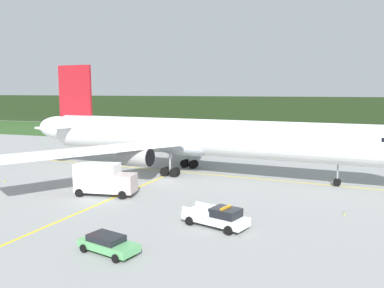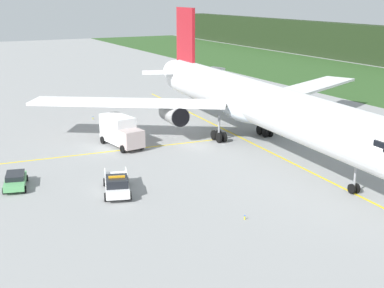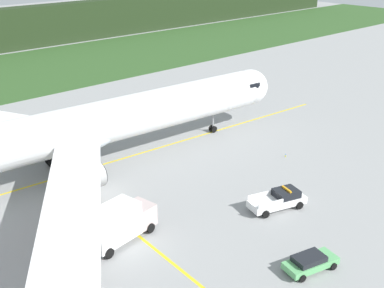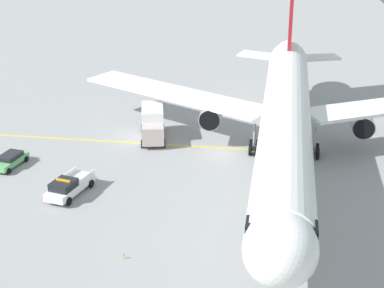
{
  "view_description": "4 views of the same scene",
  "coord_description": "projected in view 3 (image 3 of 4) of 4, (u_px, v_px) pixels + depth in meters",
  "views": [
    {
      "loc": [
        19.88,
        -44.81,
        11.52
      ],
      "look_at": [
        1.49,
        6.68,
        4.08
      ],
      "focal_mm": 37.13,
      "sensor_mm": 36.0,
      "label": 1
    },
    {
      "loc": [
        55.01,
        -28.59,
        17.32
      ],
      "look_at": [
        6.64,
        -3.82,
        2.3
      ],
      "focal_mm": 51.1,
      "sensor_mm": 36.0,
      "label": 2
    },
    {
      "loc": [
        -23.44,
        -38.98,
        24.25
      ],
      "look_at": [
        7.39,
        -5.05,
        5.12
      ],
      "focal_mm": 46.03,
      "sensor_mm": 36.0,
      "label": 3
    },
    {
      "loc": [
        61.75,
        2.19,
        26.5
      ],
      "look_at": [
        8.71,
        -2.36,
        4.58
      ],
      "focal_mm": 58.44,
      "sensor_mm": 36.0,
      "label": 4
    }
  ],
  "objects": [
    {
      "name": "ground",
      "position": [
        106.0,
        195.0,
        50.51
      ],
      "size": [
        320.0,
        320.0,
        0.0
      ],
      "primitive_type": "plane",
      "color": "gray"
    },
    {
      "name": "taxiway_centerline_spur",
      "position": [
        175.0,
        265.0,
        39.59
      ],
      "size": [
        2.8,
        37.5,
        0.01
      ],
      "primitive_type": "cube",
      "rotation": [
        0.0,
        0.0,
        -1.64
      ],
      "color": "yellow",
      "rests_on": "ground"
    },
    {
      "name": "staff_car",
      "position": [
        310.0,
        262.0,
        38.82
      ],
      "size": [
        4.79,
        2.87,
        1.3
      ],
      "color": "#5CAC67",
      "rests_on": "ground"
    },
    {
      "name": "catering_truck",
      "position": [
        119.0,
        222.0,
        42.13
      ],
      "size": [
        6.86,
        3.52,
        3.69
      ],
      "color": "#BEA9A7",
      "rests_on": "ground"
    },
    {
      "name": "airliner",
      "position": [
        87.0,
        127.0,
        54.41
      ],
      "size": [
        55.8,
        48.76,
        15.35
      ],
      "color": "white",
      "rests_on": "ground"
    },
    {
      "name": "taxiway_edge_light_east",
      "position": [
        286.0,
        156.0,
        59.1
      ],
      "size": [
        0.12,
        0.12,
        0.39
      ],
      "color": "yellow",
      "rests_on": "ground"
    },
    {
      "name": "ops_pickup_truck",
      "position": [
        279.0,
        200.0,
        47.7
      ],
      "size": [
        6.09,
        3.64,
        1.94
      ],
      "color": "white",
      "rests_on": "ground"
    },
    {
      "name": "taxiway_centerline_main",
      "position": [
        97.0,
        166.0,
        56.81
      ],
      "size": [
        74.3,
        5.25,
        0.01
      ],
      "primitive_type": "cube",
      "rotation": [
        0.0,
        0.0,
        -0.07
      ],
      "color": "yellow",
      "rests_on": "ground"
    }
  ]
}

